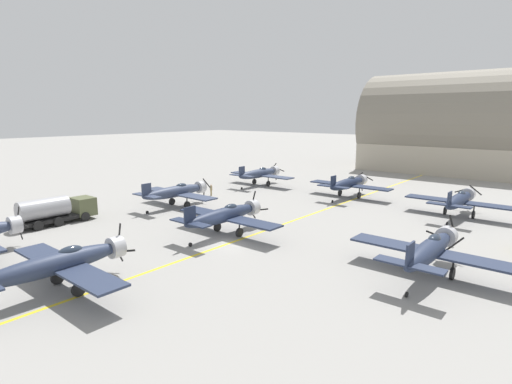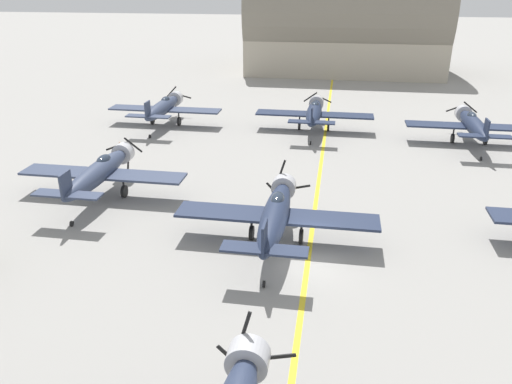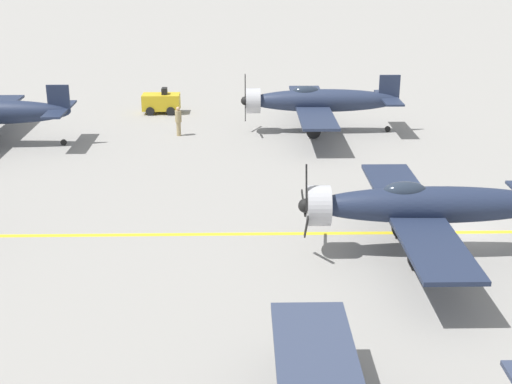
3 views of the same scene
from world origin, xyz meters
name	(u,v)px [view 3 (image 3 of 3)]	position (x,y,z in m)	size (l,w,h in m)	color
ground_plane	(455,232)	(0.00, 0.00, 0.00)	(400.00, 400.00, 0.00)	gray
taxiway_stripe	(455,232)	(0.00, 0.00, 0.00)	(0.30, 160.00, 0.01)	yellow
airplane_mid_center	(423,206)	(-2.06, 2.02, 2.01)	(12.00, 9.98, 3.75)	#212B45
airplane_mid_right	(317,101)	(16.42, 4.22, 2.01)	(12.00, 9.98, 3.74)	#252F48
tow_tractor	(161,102)	(21.81, 14.65, 0.79)	(1.57, 2.60, 1.79)	gold
ground_crew_inspecting	(178,120)	(15.75, 12.94, 1.01)	(0.40, 0.40, 1.84)	tan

